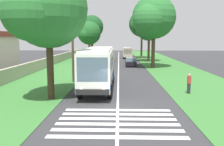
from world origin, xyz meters
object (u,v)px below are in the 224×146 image
(coach_bus, at_px, (99,66))
(roadside_tree_right_1, at_px, (141,25))
(trailing_car_1, at_px, (110,58))
(trailing_minibus_0, at_px, (127,52))
(roadside_tree_right_0, at_px, (152,19))
(trailing_car_0, at_px, (131,62))
(roadside_tree_left_0, at_px, (46,11))
(utility_pole, at_px, (73,40))
(roadside_tree_left_2, at_px, (89,34))
(pedestrian, at_px, (189,83))
(roadside_tree_left_1, at_px, (91,28))
(roadside_tree_right_2, at_px, (148,27))

(coach_bus, xyz_separation_m, roadside_tree_right_1, (35.25, -6.93, 5.60))
(trailing_car_1, height_order, trailing_minibus_0, trailing_minibus_0)
(roadside_tree_right_0, height_order, roadside_tree_right_1, roadside_tree_right_0)
(trailing_car_0, height_order, roadside_tree_left_0, roadside_tree_left_0)
(utility_pole, bearing_deg, roadside_tree_right_1, -17.12)
(roadside_tree_left_2, xyz_separation_m, utility_pole, (-23.70, -1.18, -1.16))
(coach_bus, height_order, roadside_tree_left_0, roadside_tree_left_0)
(trailing_car_1, height_order, pedestrian, pedestrian)
(trailing_car_1, bearing_deg, roadside_tree_right_1, -40.28)
(roadside_tree_left_1, distance_m, roadside_tree_right_1, 11.49)
(trailing_minibus_0, xyz_separation_m, roadside_tree_left_2, (-9.10, 7.98, 4.04))
(trailing_car_0, distance_m, pedestrian, 21.38)
(trailing_car_1, height_order, roadside_tree_right_0, roadside_tree_right_0)
(trailing_car_0, distance_m, trailing_car_1, 9.02)
(trailing_car_0, bearing_deg, trailing_minibus_0, 0.01)
(coach_bus, relative_size, roadside_tree_left_2, 1.40)
(roadside_tree_left_0, height_order, utility_pole, roadside_tree_left_0)
(trailing_car_0, relative_size, trailing_minibus_0, 0.72)
(trailing_car_0, relative_size, trailing_car_1, 1.00)
(trailing_car_1, bearing_deg, roadside_tree_right_2, -89.00)
(roadside_tree_right_0, bearing_deg, trailing_minibus_0, 9.29)
(coach_bus, relative_size, trailing_minibus_0, 1.86)
(roadside_tree_left_0, distance_m, pedestrian, 12.78)
(trailing_minibus_0, distance_m, roadside_tree_right_1, 6.96)
(roadside_tree_left_1, xyz_separation_m, roadside_tree_right_0, (-18.19, -11.55, 0.65))
(roadside_tree_left_0, height_order, roadside_tree_right_0, roadside_tree_right_0)
(coach_bus, distance_m, roadside_tree_right_0, 18.85)
(trailing_car_0, bearing_deg, roadside_tree_right_2, -24.66)
(trailing_car_0, distance_m, roadside_tree_left_0, 25.00)
(roadside_tree_right_1, xyz_separation_m, utility_pole, (-32.08, 9.88, -3.32))
(coach_bus, xyz_separation_m, roadside_tree_left_1, (34.79, 4.54, 4.86))
(trailing_car_1, relative_size, roadside_tree_right_1, 0.40)
(trailing_car_0, xyz_separation_m, utility_pole, (-15.77, 6.80, 3.75))
(coach_bus, distance_m, utility_pole, 4.90)
(trailing_car_1, xyz_separation_m, roadside_tree_right_0, (-10.52, -6.98, 6.99))
(roadside_tree_left_0, relative_size, roadside_tree_right_0, 0.86)
(roadside_tree_left_2, distance_m, roadside_tree_right_1, 14.05)
(roadside_tree_left_1, distance_m, roadside_tree_right_2, 14.34)
(trailing_car_1, xyz_separation_m, roadside_tree_right_2, (0.13, -7.62, 6.10))
(roadside_tree_right_0, height_order, pedestrian, roadside_tree_right_0)
(trailing_car_1, distance_m, roadside_tree_right_1, 12.80)
(roadside_tree_right_1, height_order, pedestrian, roadside_tree_right_1)
(roadside_tree_right_1, bearing_deg, roadside_tree_left_2, 127.14)
(trailing_car_0, distance_m, roadside_tree_left_2, 12.28)
(coach_bus, relative_size, trailing_car_1, 2.60)
(roadside_tree_left_2, relative_size, utility_pole, 0.94)
(trailing_minibus_0, height_order, roadside_tree_right_0, roadside_tree_right_0)
(coach_bus, height_order, roadside_tree_right_2, roadside_tree_right_2)
(coach_bus, relative_size, pedestrian, 6.60)
(roadside_tree_left_0, xyz_separation_m, roadside_tree_right_2, (31.46, -11.14, 0.14))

